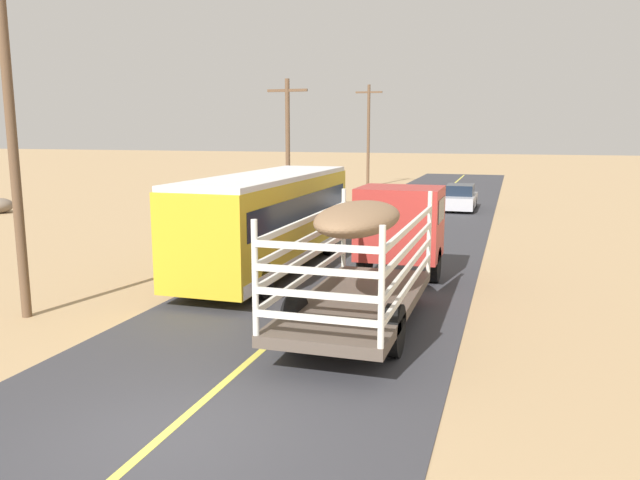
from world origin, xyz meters
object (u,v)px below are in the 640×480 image
object	(u,v)px
livestock_truck	(386,235)
power_pole_near	(11,127)
power_pole_mid	(288,144)
power_pole_far	(368,133)
bus	(269,219)
car_far	(460,198)

from	to	relation	value
livestock_truck	power_pole_near	xyz separation A→B (m)	(-8.27, -4.47, 2.92)
livestock_truck	power_pole_mid	size ratio (longest dim) A/B	1.33
power_pole_near	power_pole_far	size ratio (longest dim) A/B	1.07
bus	car_far	distance (m)	19.07
power_pole_near	power_pole_far	bearing A→B (deg)	90.00
power_pole_mid	power_pole_far	xyz separation A→B (m)	(-0.00, 19.15, 0.50)
bus	power_pole_mid	xyz separation A→B (m)	(-3.95, 12.57, 2.18)
livestock_truck	power_pole_mid	bearing A→B (deg)	119.40
livestock_truck	power_pole_mid	world-z (taller)	power_pole_mid
livestock_truck	power_pole_far	world-z (taller)	power_pole_far
bus	power_pole_mid	world-z (taller)	power_pole_mid
car_far	power_pole_far	xyz separation A→B (m)	(-8.59, 13.26, 3.73)
power_pole_near	power_pole_far	distance (m)	38.29
power_pole_mid	livestock_truck	bearing A→B (deg)	-60.60
power_pole_near	livestock_truck	bearing A→B (deg)	28.41
livestock_truck	power_pole_far	size ratio (longest dim) A/B	1.17
power_pole_far	power_pole_mid	bearing A→B (deg)	-90.00
power_pole_near	power_pole_far	xyz separation A→B (m)	(-0.00, 38.29, -0.29)
power_pole_far	livestock_truck	bearing A→B (deg)	-76.26
car_far	power_pole_far	size ratio (longest dim) A/B	0.53
livestock_truck	power_pole_mid	xyz separation A→B (m)	(-8.27, 14.67, 2.14)
power_pole_near	power_pole_mid	bearing A→B (deg)	90.00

